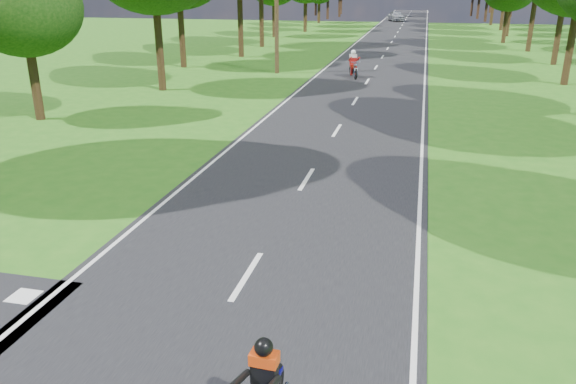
# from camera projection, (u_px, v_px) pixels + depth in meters

# --- Properties ---
(ground) EXTENTS (160.00, 160.00, 0.00)m
(ground) POSITION_uv_depth(u_px,v_px,m) (211.00, 334.00, 9.32)
(ground) COLOR #266216
(ground) RESTS_ON ground
(main_road) EXTENTS (7.00, 140.00, 0.02)m
(main_road) POSITION_uv_depth(u_px,v_px,m) (392.00, 42.00, 54.91)
(main_road) COLOR black
(main_road) RESTS_ON ground
(road_markings) EXTENTS (7.40, 140.00, 0.01)m
(road_markings) POSITION_uv_depth(u_px,v_px,m) (389.00, 44.00, 53.22)
(road_markings) COLOR silver
(road_markings) RESTS_ON main_road
(telegraph_pole) EXTENTS (1.20, 0.26, 8.00)m
(telegraph_pole) POSITION_uv_depth(u_px,v_px,m) (277.00, 7.00, 34.71)
(telegraph_pole) COLOR #382616
(telegraph_pole) RESTS_ON ground
(rider_far_red) EXTENTS (1.21, 2.07, 1.64)m
(rider_far_red) POSITION_uv_depth(u_px,v_px,m) (354.00, 64.00, 34.13)
(rider_far_red) COLOR #B3190D
(rider_far_red) RESTS_ON main_road
(distant_car) EXTENTS (3.07, 4.79, 1.52)m
(distant_car) POSITION_uv_depth(u_px,v_px,m) (396.00, 16.00, 84.07)
(distant_car) COLOR #B2B5B9
(distant_car) RESTS_ON main_road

